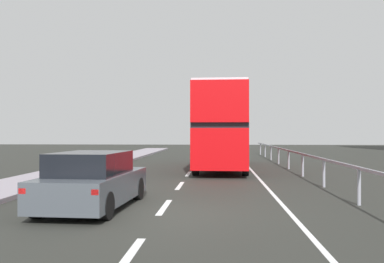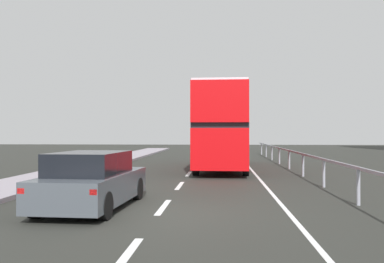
# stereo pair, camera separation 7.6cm
# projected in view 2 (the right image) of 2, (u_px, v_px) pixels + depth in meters

# --- Properties ---
(ground_plane) EXTENTS (74.34, 120.00, 0.10)m
(ground_plane) POSITION_uv_depth(u_px,v_px,m) (159.00, 215.00, 10.45)
(ground_plane) COLOR #2A2B27
(lane_paint_markings) EXTENTS (3.29, 46.00, 0.01)m
(lane_paint_markings) POSITION_uv_depth(u_px,v_px,m) (229.00, 177.00, 18.74)
(lane_paint_markings) COLOR silver
(lane_paint_markings) RESTS_ON ground
(bridge_side_railing) EXTENTS (0.10, 42.00, 1.04)m
(bridge_side_railing) POSITION_uv_depth(u_px,v_px,m) (303.00, 157.00, 19.09)
(bridge_side_railing) COLOR gray
(bridge_side_railing) RESTS_ON ground
(double_decker_bus_red) EXTENTS (2.86, 11.20, 4.30)m
(double_decker_bus_red) POSITION_uv_depth(u_px,v_px,m) (223.00, 126.00, 23.45)
(double_decker_bus_red) COLOR red
(double_decker_bus_red) RESTS_ON ground
(hatchback_car_near) EXTENTS (2.03, 4.45, 1.46)m
(hatchback_car_near) POSITION_uv_depth(u_px,v_px,m) (92.00, 181.00, 11.05)
(hatchback_car_near) COLOR #444A51
(hatchback_car_near) RESTS_ON ground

